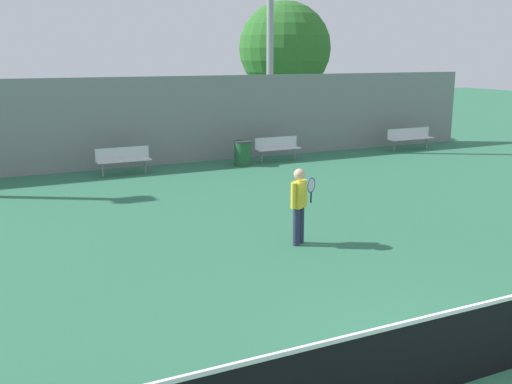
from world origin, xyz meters
TOP-DOWN VIEW (x-y plane):
  - ground_plane at (0.00, 0.00)m, footprint 100.00×100.00m
  - tennis_net at (0.00, 0.00)m, footprint 12.03×0.09m
  - tennis_player at (0.79, 5.57)m, footprint 0.52×0.50m
  - bench_courtside_near at (5.13, 14.62)m, footprint 1.74×0.40m
  - bench_courtside_far at (-0.62, 14.62)m, footprint 1.77×0.40m
  - bench_adjacent_court at (11.37, 14.62)m, footprint 2.14×0.40m
  - light_pole_far_right at (5.93, 16.77)m, footprint 0.90×0.60m
  - trash_bin at (3.61, 14.39)m, footprint 0.62×0.62m
  - back_fence at (0.00, 15.80)m, footprint 29.54×0.06m
  - tree_green_broad at (8.55, 20.31)m, footprint 4.27×4.27m

SIDE VIEW (x-z plane):
  - ground_plane at x=0.00m, z-range 0.00..0.00m
  - trash_bin at x=3.61m, z-range 0.00..0.88m
  - tennis_net at x=0.00m, z-range 0.01..1.01m
  - bench_courtside_near at x=5.13m, z-range 0.12..1.01m
  - bench_courtside_far at x=-0.62m, z-range 0.12..1.01m
  - bench_adjacent_court at x=11.37m, z-range 0.12..1.01m
  - tennis_player at x=0.79m, z-range 0.11..1.71m
  - back_fence at x=0.00m, z-range 0.00..3.13m
  - tree_green_broad at x=8.55m, z-range 0.98..7.28m
  - light_pole_far_right at x=5.93m, z-range 0.71..10.20m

